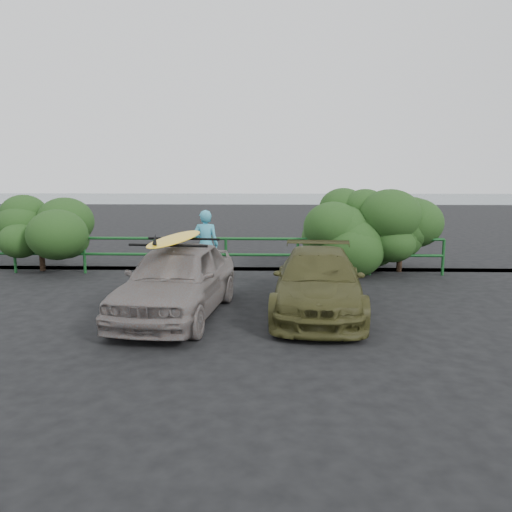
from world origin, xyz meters
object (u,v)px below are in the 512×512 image
(sedan, at_px, (177,280))
(surfboard, at_px, (176,238))
(man, at_px, (206,245))
(guardrail, at_px, (190,256))
(olive_vehicle, at_px, (318,282))

(sedan, height_order, surfboard, surfboard)
(sedan, height_order, man, man)
(sedan, relative_size, man, 2.28)
(guardrail, distance_m, olive_vehicle, 5.04)
(sedan, xyz_separation_m, man, (0.10, 3.48, 0.21))
(guardrail, height_order, man, man)
(man, bearing_deg, sedan, 90.29)
(sedan, bearing_deg, guardrail, 102.71)
(olive_vehicle, relative_size, man, 2.32)
(guardrail, height_order, sedan, sedan)
(sedan, distance_m, surfboard, 0.81)
(sedan, xyz_separation_m, olive_vehicle, (2.78, 0.34, -0.10))
(guardrail, bearing_deg, man, -53.95)
(sedan, distance_m, man, 3.49)
(sedan, relative_size, surfboard, 1.49)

